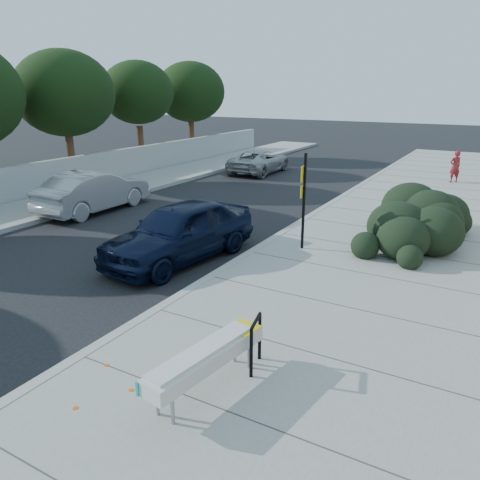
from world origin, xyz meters
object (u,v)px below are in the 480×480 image
at_px(sedan_navy, 180,231).
at_px(pedestrian, 455,167).
at_px(bike_rack, 256,339).
at_px(wagon_silver, 94,191).
at_px(suv_silver, 259,161).
at_px(sign_post, 304,196).
at_px(bench, 206,358).

height_order(sedan_navy, pedestrian, pedestrian).
distance_m(bike_rack, wagon_silver, 12.08).
height_order(bike_rack, suv_silver, suv_silver).
xyz_separation_m(suv_silver, pedestrian, (9.67, 1.42, 0.27)).
bearing_deg(pedestrian, bike_rack, 47.75).
height_order(sign_post, suv_silver, sign_post).
xyz_separation_m(sign_post, pedestrian, (2.57, 12.57, -0.75)).
relative_size(sign_post, wagon_silver, 0.58).
xyz_separation_m(wagon_silver, suv_silver, (1.50, 10.57, -0.14)).
bearing_deg(sedan_navy, sign_post, 45.91).
relative_size(bike_rack, sign_post, 0.32).
bearing_deg(bench, bike_rack, 76.04).
distance_m(bench, bike_rack, 0.94).
distance_m(sedan_navy, wagon_silver, 6.52).
bearing_deg(bike_rack, wagon_silver, 134.54).
distance_m(bench, pedestrian, 19.34).
relative_size(sedan_navy, suv_silver, 1.04).
bearing_deg(bike_rack, sedan_navy, 125.33).
xyz_separation_m(bench, bike_rack, (0.36, 0.86, -0.01)).
bearing_deg(sign_post, bike_rack, -75.77).
height_order(bike_rack, wagon_silver, wagon_silver).
height_order(bench, bike_rack, bike_rack).
bearing_deg(sedan_navy, bench, -42.07).
relative_size(sedan_navy, wagon_silver, 1.01).
relative_size(sedan_navy, pedestrian, 3.11).
distance_m(bike_rack, pedestrian, 18.45).
relative_size(bench, pedestrian, 1.50).
bearing_deg(wagon_silver, sedan_navy, 155.00).
distance_m(sign_post, suv_silver, 13.26).
bearing_deg(bench, pedestrian, 94.68).
xyz_separation_m(bench, sign_post, (-1.27, 6.72, 0.97)).
height_order(wagon_silver, suv_silver, wagon_silver).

